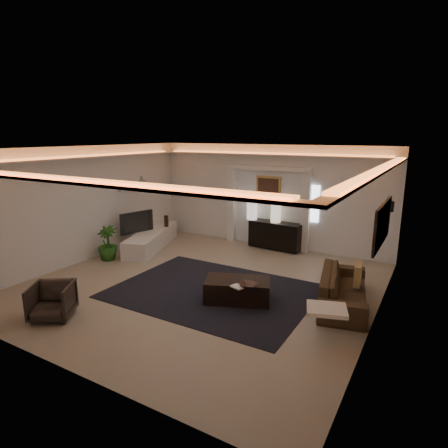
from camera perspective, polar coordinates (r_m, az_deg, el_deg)
The scene contains 33 objects.
floor at distance 8.34m, azimuth -3.30°, elevation -9.06°, with size 7.00×7.00×0.00m, color tan.
ceiling at distance 7.71m, azimuth -3.59°, elevation 11.28°, with size 7.00×7.00×0.00m, color white.
wall_back at distance 10.94m, azimuth 6.73°, elevation 4.19°, with size 7.00×7.00×0.00m, color silver.
wall_front at distance 5.45m, azimuth -24.26°, elevation -6.38°, with size 7.00×7.00×0.00m, color silver.
wall_left at distance 10.22m, azimuth -20.08°, elevation 2.82°, with size 7.00×7.00×0.00m, color silver.
wall_right at distance 6.70m, azimuth 22.48°, elevation -2.64°, with size 7.00×7.00×0.00m, color silver.
cove_soffit at distance 7.73m, azimuth -3.56°, elevation 9.20°, with size 7.00×7.00×0.04m, color silver.
daylight_slit at distance 10.48m, azimuth 13.46°, elevation 2.96°, with size 0.25×0.03×1.00m, color white.
area_rug at distance 7.98m, azimuth -1.66°, elevation -10.06°, with size 4.00×3.00×0.01m, color black.
pilaster_left at distance 11.41m, azimuth 1.17°, elevation 2.88°, with size 0.22×0.20×2.20m, color silver.
pilaster_right at distance 10.51m, azimuth 12.22°, elevation 1.67°, with size 0.22×0.20×2.20m, color silver.
alcove_header at distance 10.75m, azimuth 6.63°, elevation 8.34°, with size 2.52×0.20×0.12m, color silver.
painting_frame at distance 10.88m, azimuth 6.69°, elevation 5.21°, with size 0.74×0.04×0.74m, color tan.
painting_canvas at distance 10.86m, azimuth 6.64°, elevation 5.20°, with size 0.62×0.02×0.62m, color #4C2D1E.
art_panel_frame at distance 6.93m, azimuth 22.76°, elevation -0.02°, with size 0.04×1.64×0.74m, color black.
art_panel_gold at distance 6.93m, azimuth 22.56°, elevation 0.01°, with size 0.02×1.50×0.62m, color tan.
wall_sconce at distance 8.80m, azimuth 23.85°, elevation 2.41°, with size 0.12×0.12×0.22m, color black.
wall_niche at distance 11.08m, azimuth -14.43°, elevation 5.03°, with size 0.10×0.55×0.04m, color silver.
console at distance 10.80m, azimuth 7.74°, elevation -1.66°, with size 1.49×0.47×0.75m, color black.
lamp_left at distance 10.94m, azimuth 4.23°, elevation 2.34°, with size 0.30×0.30×0.67m, color silver.
lamp_right at distance 10.65m, azimuth 7.81°, elevation 1.94°, with size 0.28×0.28×0.62m, color beige.
media_ledge at distance 11.08m, azimuth -10.83°, elevation -2.32°, with size 0.68×2.71×0.51m, color silver.
tv at distance 10.97m, azimuth -13.26°, elevation 0.22°, with size 0.14×1.03×0.60m, color black.
figurine at distance 11.43m, azimuth -8.68°, elevation 0.39°, with size 0.13×0.13×0.34m, color black.
ginger_jar at distance 11.08m, azimuth -12.32°, elevation 6.15°, with size 0.33×0.33×0.34m, color slate.
plant at distance 10.20m, azimuth -17.15°, elevation -2.77°, with size 0.50×0.50×0.89m, color #275A1A.
sofa at distance 7.68m, azimuth 17.54°, elevation -9.24°, with size 0.83×2.12×0.62m, color #4A3221.
throw_blanket at distance 6.19m, azimuth 15.21°, elevation -12.30°, with size 0.60×0.49×0.07m, color white.
throw_pillow at distance 7.77m, azimuth 19.49°, elevation -7.20°, with size 0.12×0.41×0.41m, color tan.
coffee_table at distance 7.50m, azimuth 2.04°, elevation -10.02°, with size 1.24×0.68×0.46m, color black.
bowl at distance 7.06m, azimuth 3.67°, elevation -9.40°, with size 0.31×0.31×0.08m, color #422A21.
magazine at distance 7.06m, azimuth 2.07°, elevation -9.62°, with size 0.24×0.17×0.03m, color white.
armchair at distance 7.44m, azimuth -24.47°, elevation -10.53°, with size 0.68×0.70×0.64m, color black.
Camera 1 is at (4.26, -6.42, 3.18)m, focal length 30.37 mm.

